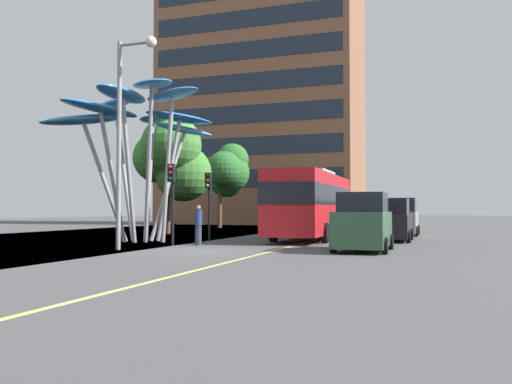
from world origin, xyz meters
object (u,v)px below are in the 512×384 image
at_px(car_parked_near, 363,224).
at_px(car_parked_far, 401,218).
at_px(car_side_street, 401,217).
at_px(car_far_side, 404,216).
at_px(traffic_light_kerb_far, 209,191).
at_px(street_lamp, 127,116).
at_px(traffic_light_kerb_near, 172,186).
at_px(leaf_sculpture, 136,116).
at_px(pedestrian, 198,225).
at_px(car_parked_mid, 391,221).
at_px(red_bus, 312,202).

relative_size(car_parked_near, car_parked_far, 0.85).
xyz_separation_m(car_side_street, car_far_side, (-0.15, 6.19, -0.03)).
height_order(traffic_light_kerb_far, car_parked_near, traffic_light_kerb_far).
bearing_deg(traffic_light_kerb_far, street_lamp, -95.97).
height_order(traffic_light_kerb_near, car_parked_near, traffic_light_kerb_near).
height_order(leaf_sculpture, pedestrian, leaf_sculpture).
height_order(leaf_sculpture, car_far_side, leaf_sculpture).
relative_size(traffic_light_kerb_near, car_parked_far, 0.80).
bearing_deg(car_parked_mid, traffic_light_kerb_far, -161.59).
height_order(leaf_sculpture, street_lamp, street_lamp).
distance_m(traffic_light_kerb_far, car_side_street, 18.02).
distance_m(leaf_sculpture, traffic_light_kerb_far, 5.18).
xyz_separation_m(traffic_light_kerb_near, car_parked_mid, (8.89, 6.45, -1.63)).
xyz_separation_m(car_parked_mid, car_parked_far, (0.10, 6.42, 0.07)).
height_order(car_parked_mid, car_parked_far, car_parked_far).
bearing_deg(car_parked_near, car_far_side, 90.13).
bearing_deg(street_lamp, car_side_street, 68.03).
xyz_separation_m(traffic_light_kerb_far, car_parked_far, (8.80, 9.32, -1.44)).
height_order(car_parked_mid, car_side_street, car_side_street).
distance_m(red_bus, car_parked_near, 8.30).
bearing_deg(street_lamp, leaf_sculpture, 117.79).
xyz_separation_m(car_parked_mid, pedestrian, (-7.82, -5.97, -0.09)).
bearing_deg(traffic_light_kerb_near, car_parked_far, 55.07).
xyz_separation_m(street_lamp, pedestrian, (1.55, 3.35, -4.39)).
distance_m(red_bus, car_side_street, 13.11).
distance_m(traffic_light_kerb_far, pedestrian, 3.58).
relative_size(traffic_light_kerb_near, car_parked_near, 0.94).
distance_m(traffic_light_kerb_near, street_lamp, 3.95).
bearing_deg(car_parked_mid, leaf_sculpture, -158.49).
bearing_deg(car_far_side, car_parked_near, -89.87).
distance_m(red_bus, leaf_sculpture, 10.16).
bearing_deg(leaf_sculpture, pedestrian, -18.08).
distance_m(traffic_light_kerb_near, pedestrian, 2.08).
relative_size(car_parked_far, car_far_side, 0.99).
xyz_separation_m(traffic_light_kerb_near, car_far_side, (8.37, 25.66, -1.62)).
bearing_deg(car_side_street, pedestrian, -111.43).
height_order(traffic_light_kerb_far, car_far_side, traffic_light_kerb_far).
bearing_deg(leaf_sculpture, car_side_street, 57.05).
xyz_separation_m(red_bus, traffic_light_kerb_near, (-4.72, -6.95, 0.61)).
relative_size(traffic_light_kerb_near, car_far_side, 0.79).
bearing_deg(traffic_light_kerb_near, car_far_side, 71.93).
height_order(red_bus, street_lamp, street_lamp).
distance_m(traffic_light_kerb_far, street_lamp, 7.03).
xyz_separation_m(car_parked_near, street_lamp, (-8.91, -2.45, 4.24)).
relative_size(car_parked_far, car_side_street, 1.09).
xyz_separation_m(traffic_light_kerb_near, car_parked_near, (8.43, -0.41, -1.57)).
xyz_separation_m(red_bus, car_parked_far, (4.27, 5.92, -0.95)).
relative_size(red_bus, car_far_side, 2.48).
bearing_deg(red_bus, traffic_light_kerb_near, -124.19).
bearing_deg(traffic_light_kerb_near, street_lamp, -99.51).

